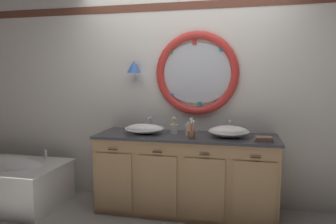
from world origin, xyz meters
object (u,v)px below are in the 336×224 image
object	(u,v)px
sink_basin_left	(144,129)
toothbrush_holder_left	(174,128)
sink_basin_right	(229,131)
folded_hand_towel	(264,139)
soap_dispenser	(189,129)
toothbrush_holder_right	(192,133)

from	to	relation	value
sink_basin_left	toothbrush_holder_left	xyz separation A→B (m)	(0.32, 0.08, 0.00)
sink_basin_right	toothbrush_holder_left	size ratio (longest dim) A/B	2.20
folded_hand_towel	sink_basin_right	bearing A→B (deg)	162.52
sink_basin_left	soap_dispenser	xyz separation A→B (m)	(0.50, 0.02, 0.01)
toothbrush_holder_right	sink_basin_left	bearing A→B (deg)	164.58
sink_basin_right	sink_basin_left	bearing A→B (deg)	180.00
sink_basin_right	toothbrush_holder_left	world-z (taller)	toothbrush_holder_left
toothbrush_holder_right	folded_hand_towel	xyz separation A→B (m)	(0.72, 0.05, -0.03)
soap_dispenser	toothbrush_holder_left	bearing A→B (deg)	160.69
sink_basin_right	folded_hand_towel	xyz separation A→B (m)	(0.35, -0.11, -0.04)
soap_dispenser	folded_hand_towel	size ratio (longest dim) A/B	0.86
sink_basin_right	toothbrush_holder_left	xyz separation A→B (m)	(-0.61, 0.08, -0.00)
sink_basin_right	toothbrush_holder_right	distance (m)	0.40
toothbrush_holder_left	folded_hand_towel	size ratio (longest dim) A/B	1.11
toothbrush_holder_left	soap_dispenser	size ratio (longest dim) A/B	1.29
sink_basin_left	sink_basin_right	size ratio (longest dim) A/B	1.01
toothbrush_holder_left	folded_hand_towel	bearing A→B (deg)	-11.11
toothbrush_holder_right	soap_dispenser	xyz separation A→B (m)	(-0.06, 0.17, 0.01)
toothbrush_holder_right	soap_dispenser	size ratio (longest dim) A/B	1.46
sink_basin_right	folded_hand_towel	distance (m)	0.37
folded_hand_towel	toothbrush_holder_left	bearing A→B (deg)	168.89
toothbrush_holder_left	soap_dispenser	distance (m)	0.19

